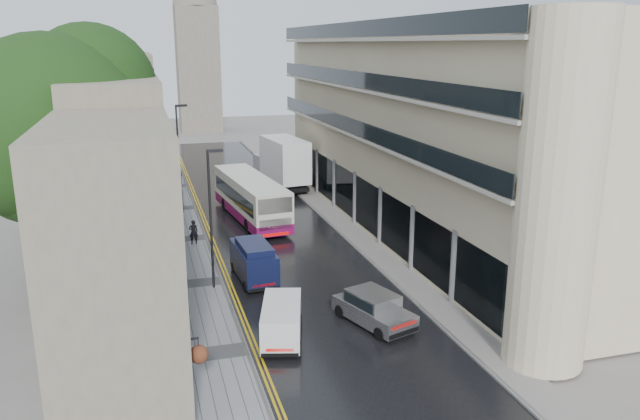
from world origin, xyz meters
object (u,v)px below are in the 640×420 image
cream_bus (247,211)px  pedestrian (193,232)px  navy_van (246,271)px  lamp_post_near (211,221)px  tree_far (83,140)px  white_van (262,335)px  silver_hatchback (380,324)px  white_lorry (276,168)px  lamp_post_far (179,158)px  tree_near (55,164)px

cream_bus → pedestrian: 4.32m
navy_van → lamp_post_near: lamp_post_near is taller
tree_far → cream_bus: 12.59m
white_van → tree_far: bearing=125.2°
silver_hatchback → lamp_post_near: lamp_post_near is taller
lamp_post_near → tree_far: bearing=117.2°
silver_hatchback → white_lorry: bearing=68.2°
white_lorry → lamp_post_far: 9.14m
pedestrian → lamp_post_near: lamp_post_near is taller
cream_bus → lamp_post_near: size_ratio=1.57×
silver_hatchback → navy_van: 8.72m
white_lorry → navy_van: 22.36m
cream_bus → white_van: size_ratio=3.01×
silver_hatchback → pedestrian: 17.37m
navy_van → lamp_post_far: (-2.10, 18.32, 3.02)m
white_lorry → pedestrian: (-8.28, -12.70, -1.42)m
silver_hatchback → lamp_post_near: bearing=109.7°
lamp_post_far → cream_bus: bearing=-74.6°
pedestrian → white_lorry: bearing=-126.3°
tree_far → navy_van: tree_far is taller
tree_far → lamp_post_far: size_ratio=1.53×
cream_bus → lamp_post_far: bearing=110.6°
navy_van → lamp_post_far: 18.69m
white_lorry → lamp_post_near: lamp_post_near is taller
cream_bus → lamp_post_far: size_ratio=1.44×
tree_near → tree_far: 13.02m
pedestrian → lamp_post_far: size_ratio=0.20×
tree_far → pedestrian: (6.78, -6.76, -5.30)m
white_van → navy_van: size_ratio=0.87×
tree_far → lamp_post_near: (7.13, -14.69, -2.38)m
white_lorry → navy_van: size_ratio=1.98×
white_van → lamp_post_near: bearing=113.2°
lamp_post_far → tree_far: bearing=-168.5°
silver_hatchback → white_van: bearing=159.7°
white_lorry → navy_van: bearing=-113.6°
navy_van → pedestrian: size_ratio=2.78×
lamp_post_near → tree_near: bearing=168.5°
white_lorry → silver_hatchback: bearing=-100.2°
tree_far → cream_bus: bearing=-24.8°
cream_bus → white_lorry: bearing=61.3°
white_lorry → white_van: size_ratio=2.28×
white_van → pedestrian: 15.92m
lamp_post_near → cream_bus: bearing=71.7°
tree_far → silver_hatchback: size_ratio=2.96×
navy_van → pedestrian: navy_van is taller
cream_bus → white_lorry: white_lorry is taller
tree_near → tree_far: tree_near is taller
cream_bus → lamp_post_near: bearing=-116.1°
white_lorry → lamp_post_near: (-7.93, -20.62, 1.50)m
cream_bus → pedestrian: bearing=-160.9°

